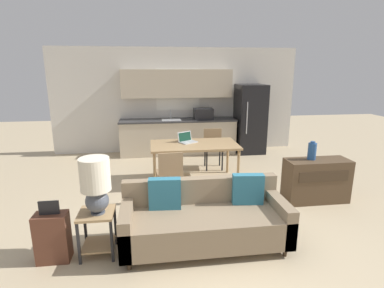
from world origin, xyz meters
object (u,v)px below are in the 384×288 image
at_px(laptop, 187,140).
at_px(refrigerator, 250,119).
at_px(dining_chair_far_right, 213,146).
at_px(dining_chair_near_left, 170,172).
at_px(table_lamp, 96,183).
at_px(credenza, 316,180).
at_px(side_table, 97,226).
at_px(dining_table, 194,147).
at_px(vase, 312,151).
at_px(suitcase, 53,237).
at_px(couch, 204,219).

bearing_deg(laptop, refrigerator, 12.34).
xyz_separation_m(dining_chair_far_right, dining_chair_near_left, (-1.07, -1.61, 0.00)).
relative_size(table_lamp, credenza, 0.63).
height_order(side_table, dining_chair_far_right, dining_chair_far_right).
height_order(dining_table, dining_chair_near_left, dining_chair_near_left).
xyz_separation_m(side_table, vase, (3.26, 1.09, 0.50)).
bearing_deg(vase, table_lamp, -160.96).
bearing_deg(refrigerator, vase, -89.48).
xyz_separation_m(dining_chair_far_right, suitcase, (-2.51, -3.08, -0.20)).
height_order(couch, suitcase, couch).
distance_m(vase, dining_chair_near_left, 2.36).
height_order(refrigerator, suitcase, refrigerator).
bearing_deg(credenza, dining_chair_far_right, 124.50).
distance_m(vase, suitcase, 3.97).
xyz_separation_m(dining_chair_near_left, suitcase, (-1.44, -1.47, -0.20)).
relative_size(side_table, credenza, 0.52).
bearing_deg(dining_table, side_table, -123.54).
bearing_deg(dining_table, dining_chair_near_left, -122.62).
bearing_deg(vase, suitcase, -162.87).
height_order(dining_table, laptop, laptop).
bearing_deg(dining_table, credenza, -31.98).
height_order(table_lamp, suitcase, table_lamp).
xyz_separation_m(vase, dining_chair_near_left, (-2.31, 0.31, -0.36)).
distance_m(dining_table, dining_chair_far_right, 0.97).
height_order(refrigerator, vase, refrigerator).
bearing_deg(couch, dining_chair_near_left, 104.22).
bearing_deg(side_table, laptop, 60.53).
relative_size(refrigerator, dining_chair_far_right, 2.05).
bearing_deg(vase, refrigerator, 90.52).
xyz_separation_m(refrigerator, credenza, (0.13, -3.12, -0.53)).
height_order(laptop, suitcase, laptop).
height_order(side_table, dining_chair_near_left, dining_chair_near_left).
bearing_deg(dining_table, vase, -32.53).
height_order(couch, table_lamp, table_lamp).
height_order(vase, laptop, vase).
distance_m(refrigerator, dining_chair_far_right, 1.73).
bearing_deg(table_lamp, couch, 3.31).
relative_size(dining_table, credenza, 1.60).
relative_size(refrigerator, side_table, 3.26).
bearing_deg(dining_table, dining_chair_far_right, 55.38).
distance_m(credenza, suitcase, 4.01).
height_order(credenza, vase, vase).
relative_size(couch, table_lamp, 3.05).
relative_size(vase, dining_chair_near_left, 0.35).
relative_size(dining_table, laptop, 4.13).
xyz_separation_m(refrigerator, couch, (-1.94, -4.13, -0.55)).
bearing_deg(table_lamp, refrigerator, 52.65).
relative_size(dining_table, suitcase, 2.25).
bearing_deg(couch, dining_chair_far_right, 76.21).
xyz_separation_m(dining_table, credenza, (1.89, -1.18, -0.34)).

